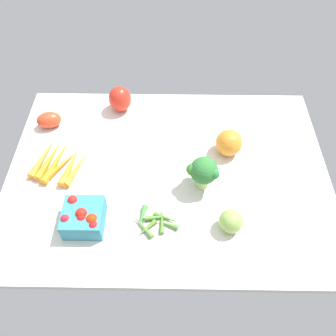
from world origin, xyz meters
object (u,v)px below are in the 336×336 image
Objects in this scene: carrot_bunch at (59,162)px; heirloom_tomato_green at (231,221)px; broccoli_head at (203,171)px; bell_pepper_red at (120,99)px; roma_tomato at (49,120)px; heirloom_tomato_orange at (229,143)px; berry_basket at (84,217)px; okra_pile at (154,221)px.

heirloom_tomato_green reaches higher than carrot_bunch.
broccoli_head reaches higher than carrot_bunch.
heirloom_tomato_green is at bearing -63.30° from broccoli_head.
roma_tomato is at bearing -159.23° from bell_pepper_red.
heirloom_tomato_orange is at bearing 155.39° from roma_tomato.
roma_tomato is at bearing 146.53° from heirloom_tomato_green.
heirloom_tomato_green is at bearing -53.84° from bell_pepper_red.
bell_pepper_red is at bearing 126.16° from heirloom_tomato_green.
roma_tomato is 0.97× the size of heirloom_tomato_orange.
heirloom_tomato_orange reaches higher than roma_tomato.
heirloom_tomato_green is (60.69, -40.13, 0.58)cm from roma_tomato.
okra_pile is (19.84, 0.53, -2.74)cm from berry_basket.
heirloom_tomato_green is at bearing -93.83° from heirloom_tomato_orange.
heirloom_tomato_orange is (55.72, 6.57, 3.10)cm from carrot_bunch.
heirloom_tomato_orange is at bearing 86.17° from heirloom_tomato_green.
roma_tomato is at bearing 134.79° from okra_pile.
roma_tomato is (-18.88, 39.52, -0.66)cm from berry_basket.
berry_basket is 1.33× the size of roma_tomato.
roma_tomato is at bearing 111.07° from carrot_bunch.
broccoli_head is 59.12cm from roma_tomato.
heirloom_tomato_orange is 0.91× the size of bell_pepper_red.
berry_basket reaches higher than roma_tomato.
okra_pile is 36.74cm from heirloom_tomato_orange.
roma_tomato is 63.65cm from heirloom_tomato_orange.
berry_basket is 43.80cm from roma_tomato.
berry_basket reaches higher than carrot_bunch.
bell_pepper_red is at bearing 57.01° from carrot_bunch.
berry_basket is 0.78× the size of okra_pile.
heirloom_tomato_orange is (43.74, 28.19, 0.88)cm from berry_basket.
heirloom_tomato_green is 0.71× the size of bell_pepper_red.
bell_pepper_red is (5.68, 48.83, 1.31)cm from berry_basket.
carrot_bunch is (-11.98, 21.63, -2.23)cm from berry_basket.
carrot_bunch is at bearing 157.54° from heirloom_tomato_green.
bell_pepper_red reaches higher than okra_pile.
berry_basket is 0.56× the size of carrot_bunch.
berry_basket is 49.18cm from bell_pepper_red.
heirloom_tomato_green reaches higher than okra_pile.
heirloom_tomato_orange is (23.91, 27.67, 3.61)cm from okra_pile.
broccoli_head is 17.08cm from heirloom_tomato_orange.
okra_pile is (-14.53, -13.67, -6.44)cm from broccoli_head.
carrot_bunch is (-46.35, 7.43, -5.93)cm from broccoli_head.
broccoli_head is at bearing -123.81° from heirloom_tomato_orange.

